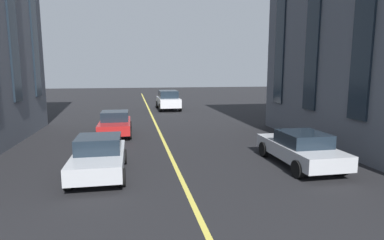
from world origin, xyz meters
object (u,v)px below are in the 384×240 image
car_silver_trailing (300,148)px  car_red_far (115,123)px  car_silver_parked_a (99,156)px  car_white_parked_b (168,100)px

car_silver_trailing → car_red_far: size_ratio=1.13×
car_silver_parked_a → car_white_parked_b: (19.21, -4.71, 0.27)m
car_red_far → car_silver_trailing: bearing=-135.2°
car_silver_trailing → car_white_parked_b: 19.70m
car_silver_parked_a → car_red_far: (7.31, -0.21, 0.00)m
car_silver_parked_a → car_red_far: 7.31m
car_silver_parked_a → car_white_parked_b: size_ratio=0.83×
car_silver_trailing → car_red_far: 10.67m
car_silver_parked_a → car_red_far: same height
car_silver_parked_a → car_white_parked_b: 19.78m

